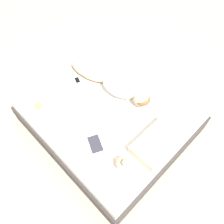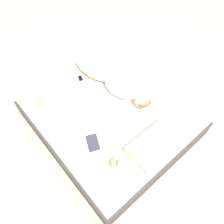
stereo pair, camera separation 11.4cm
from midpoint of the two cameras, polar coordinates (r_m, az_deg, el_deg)
The scene contains 8 objects.
ground_plane at distance 3.39m, azimuth 0.49°, elevation -3.20°, with size 12.00×12.00×0.00m, color #B7A88E.
bed at distance 3.18m, azimuth 0.52°, elevation -0.87°, with size 1.93×2.15×0.50m.
person at distance 3.10m, azimuth 1.81°, elevation 7.61°, with size 0.45×1.39×0.21m.
open_magazine at distance 2.68m, azimuth -1.65°, elevation -7.52°, with size 0.53×0.48×0.01m.
coffee_mug at distance 3.09m, azimuth -17.20°, elevation 2.66°, with size 0.12×0.09×0.09m.
cell_phone at distance 3.31m, azimuth -7.25°, elevation 8.66°, with size 0.11×0.15×0.01m.
plush_toy at distance 2.49m, azimuth 2.81°, elevation -13.19°, with size 0.15×0.16×0.19m.
pillow at distance 2.64m, azimuth 12.36°, elevation -8.46°, with size 0.64×0.35×0.14m.
Camera 2 is at (1.14, 1.36, 2.89)m, focal length 35.00 mm.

